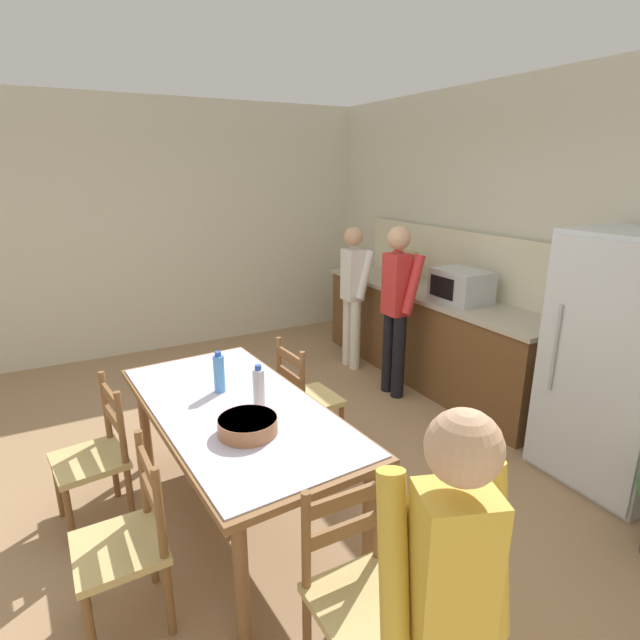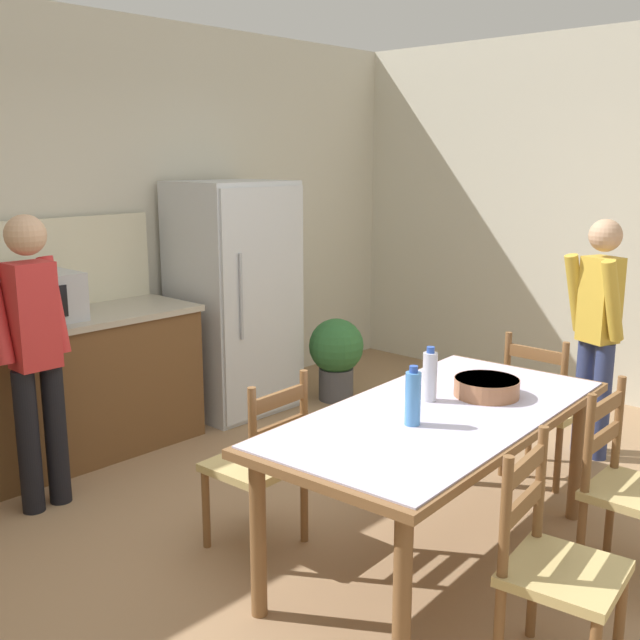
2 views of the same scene
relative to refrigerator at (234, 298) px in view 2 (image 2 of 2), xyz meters
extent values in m
plane|color=#9E7A56|center=(-1.04, -2.19, -0.88)|extent=(8.32, 8.32, 0.00)
cube|color=beige|center=(-1.04, 0.47, 0.57)|extent=(6.52, 0.12, 2.90)
cube|color=silver|center=(0.00, 0.01, 0.00)|extent=(0.82, 0.68, 1.76)
cube|color=silver|center=(0.00, -0.34, 0.00)|extent=(0.79, 0.02, 1.69)
cylinder|color=#A5AAB2|center=(-0.25, -0.36, 0.09)|extent=(0.02, 0.02, 0.62)
cube|color=#B2B7BC|center=(-1.56, 0.02, 0.21)|extent=(0.50, 0.38, 0.30)
cube|color=black|center=(-1.61, -0.17, 0.21)|extent=(0.30, 0.01, 0.19)
cylinder|color=brown|center=(-1.67, -2.86, -0.52)|extent=(0.07, 0.07, 0.72)
cylinder|color=brown|center=(0.05, -2.74, -0.52)|extent=(0.07, 0.07, 0.72)
cylinder|color=brown|center=(-1.72, -2.14, -0.52)|extent=(0.07, 0.07, 0.72)
cylinder|color=brown|center=(0.00, -2.02, -0.52)|extent=(0.07, 0.07, 0.72)
cube|color=brown|center=(-0.84, -2.44, -0.14)|extent=(1.98, 1.05, 0.04)
cube|color=#B7B2CC|center=(-0.84, -2.44, -0.11)|extent=(1.90, 1.01, 0.01)
cylinder|color=#4C8ED6|center=(-1.08, -2.46, 0.01)|extent=(0.07, 0.07, 0.24)
cylinder|color=#2D51B2|center=(-1.08, -2.46, 0.15)|extent=(0.04, 0.04, 0.03)
cylinder|color=silver|center=(-0.75, -2.32, 0.01)|extent=(0.07, 0.07, 0.24)
cylinder|color=#2D51B2|center=(-0.75, -2.32, 0.15)|extent=(0.04, 0.04, 0.03)
cylinder|color=#9E6642|center=(-0.50, -2.49, -0.06)|extent=(0.32, 0.32, 0.09)
cylinder|color=#9E6642|center=(-0.50, -2.49, -0.03)|extent=(0.31, 0.31, 0.02)
cylinder|color=brown|center=(-1.15, -1.50, -0.67)|extent=(0.04, 0.04, 0.41)
cylinder|color=brown|center=(-1.51, -1.52, -0.67)|extent=(0.04, 0.04, 0.41)
cylinder|color=brown|center=(-1.13, -1.84, -0.67)|extent=(0.04, 0.04, 0.41)
cylinder|color=brown|center=(-1.49, -1.86, -0.67)|extent=(0.04, 0.04, 0.41)
cube|color=tan|center=(-1.32, -1.68, -0.45)|extent=(0.44, 0.42, 0.04)
cylinder|color=brown|center=(-1.13, -1.84, -0.20)|extent=(0.04, 0.04, 0.46)
cylinder|color=brown|center=(-1.49, -1.86, -0.20)|extent=(0.04, 0.04, 0.46)
cube|color=brown|center=(-1.31, -1.85, -0.07)|extent=(0.36, 0.05, 0.07)
cube|color=brown|center=(-1.31, -1.85, -0.22)|extent=(0.36, 0.05, 0.07)
cylinder|color=brown|center=(-1.01, -3.40, -0.67)|extent=(0.04, 0.04, 0.41)
cylinder|color=brown|center=(-1.41, -3.11, -0.67)|extent=(0.04, 0.04, 0.41)
cylinder|color=brown|center=(-1.06, -3.07, -0.67)|extent=(0.04, 0.04, 0.41)
cube|color=tan|center=(-1.21, -3.26, -0.45)|extent=(0.47, 0.45, 0.04)
cylinder|color=brown|center=(-1.41, -3.11, -0.20)|extent=(0.04, 0.04, 0.46)
cylinder|color=brown|center=(-1.06, -3.07, -0.20)|extent=(0.04, 0.04, 0.46)
cube|color=brown|center=(-1.23, -3.09, -0.07)|extent=(0.36, 0.07, 0.07)
cube|color=brown|center=(-1.23, -3.09, -0.22)|extent=(0.36, 0.07, 0.07)
cylinder|color=brown|center=(-0.53, -3.03, -0.67)|extent=(0.04, 0.04, 0.41)
cylinder|color=brown|center=(-0.17, -3.02, -0.67)|extent=(0.04, 0.04, 0.41)
cube|color=tan|center=(-0.35, -3.20, -0.45)|extent=(0.43, 0.41, 0.04)
cylinder|color=brown|center=(-0.53, -3.03, -0.20)|extent=(0.04, 0.04, 0.46)
cylinder|color=brown|center=(-0.17, -3.02, -0.20)|extent=(0.04, 0.04, 0.46)
cube|color=brown|center=(-0.35, -3.03, -0.07)|extent=(0.36, 0.03, 0.07)
cube|color=brown|center=(-0.35, -3.03, -0.22)|extent=(0.36, 0.03, 0.07)
cylinder|color=brown|center=(0.62, -2.53, -0.67)|extent=(0.04, 0.04, 0.41)
cylinder|color=brown|center=(0.62, -2.17, -0.67)|extent=(0.04, 0.04, 0.41)
cylinder|color=brown|center=(0.28, -2.53, -0.67)|extent=(0.04, 0.04, 0.41)
cylinder|color=brown|center=(0.28, -2.17, -0.67)|extent=(0.04, 0.04, 0.41)
cube|color=tan|center=(0.45, -2.35, -0.45)|extent=(0.40, 0.42, 0.04)
cylinder|color=brown|center=(0.28, -2.53, -0.20)|extent=(0.04, 0.04, 0.46)
cylinder|color=brown|center=(0.28, -2.17, -0.20)|extent=(0.04, 0.04, 0.46)
cube|color=brown|center=(0.28, -2.35, -0.07)|extent=(0.02, 0.36, 0.07)
cube|color=brown|center=(0.28, -2.35, -0.22)|extent=(0.02, 0.36, 0.07)
cylinder|color=black|center=(-1.92, -0.51, -0.47)|extent=(0.12, 0.12, 0.81)
cylinder|color=black|center=(-1.76, -0.51, -0.47)|extent=(0.12, 0.12, 0.81)
cube|color=red|center=(-1.84, -0.51, 0.22)|extent=(0.23, 0.19, 0.58)
sphere|color=tan|center=(-1.84, -0.51, 0.65)|extent=(0.22, 0.22, 0.22)
cylinder|color=red|center=(-1.68, -0.44, 0.25)|extent=(0.09, 0.22, 0.55)
cylinder|color=navy|center=(0.95, -2.49, -0.49)|extent=(0.12, 0.12, 0.77)
cylinder|color=navy|center=(1.00, -2.35, -0.49)|extent=(0.12, 0.12, 0.77)
cube|color=gold|center=(0.97, -2.42, 0.16)|extent=(0.24, 0.26, 0.55)
sphere|color=tan|center=(0.97, -2.42, 0.57)|extent=(0.21, 0.21, 0.21)
cylinder|color=gold|center=(0.86, -2.54, 0.19)|extent=(0.23, 0.15, 0.52)
cylinder|color=gold|center=(0.97, -2.26, 0.19)|extent=(0.23, 0.15, 0.52)
cylinder|color=#4C4C51|center=(0.69, -0.43, -0.75)|extent=(0.28, 0.28, 0.26)
sphere|color=#337038|center=(0.69, -0.43, -0.43)|extent=(0.44, 0.44, 0.44)
camera|label=1|loc=(1.79, -3.28, 1.26)|focal=28.00mm
camera|label=2|loc=(-3.65, -4.30, 1.05)|focal=42.00mm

